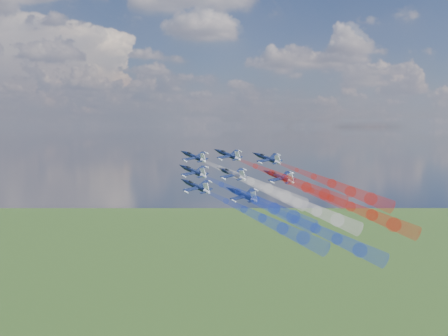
{
  "coord_description": "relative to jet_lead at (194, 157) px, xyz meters",
  "views": [
    {
      "loc": [
        -12.17,
        -195.11,
        153.77
      ],
      "look_at": [
        24.66,
        -21.27,
        139.92
      ],
      "focal_mm": 42.29,
      "sensor_mm": 36.0,
      "label": 1
    }
  ],
  "objects": [
    {
      "name": "trail_center_third",
      "position": [
        26.13,
        -35.75,
        -12.18
      ],
      "size": [
        28.14,
        36.77,
        16.4
      ],
      "primitive_type": null,
      "rotation": [
        0.27,
        -0.24,
        0.57
      ],
      "color": "white"
    },
    {
      "name": "jet_rear_right",
      "position": [
        25.46,
        -19.73,
        -5.93
      ],
      "size": [
        16.58,
        17.21,
        9.44
      ],
      "primitive_type": null,
      "rotation": [
        0.27,
        -0.24,
        0.57
      ],
      "color": "black"
    },
    {
      "name": "trail_lead",
      "position": [
        15.52,
        -21.01,
        -7.13
      ],
      "size": [
        28.14,
        36.77,
        16.4
      ],
      "primitive_type": null,
      "rotation": [
        0.27,
        -0.24,
        0.57
      ],
      "color": "white"
    },
    {
      "name": "jet_rear_left",
      "position": [
        10.68,
        -28.95,
        -10.33
      ],
      "size": [
        16.58,
        17.21,
        9.44
      ],
      "primitive_type": null,
      "rotation": [
        0.27,
        -0.24,
        0.57
      ],
      "color": "black"
    },
    {
      "name": "trail_inner_right",
      "position": [
        27.48,
        -23.15,
        -6.53
      ],
      "size": [
        28.14,
        36.77,
        16.4
      ],
      "primitive_type": null,
      "rotation": [
        0.27,
        -0.24,
        0.57
      ],
      "color": "red"
    },
    {
      "name": "jet_outer_left",
      "position": [
        -2.93,
        -23.43,
        -7.97
      ],
      "size": [
        16.58,
        17.21,
        9.44
      ],
      "primitive_type": null,
      "rotation": [
        0.27,
        -0.24,
        0.57
      ],
      "color": "black"
    },
    {
      "name": "trail_inner_left",
      "position": [
        13.31,
        -34.15,
        -11.25
      ],
      "size": [
        28.14,
        36.77,
        16.4
      ],
      "primitive_type": null,
      "rotation": [
        0.27,
        -0.24,
        0.57
      ],
      "color": "#1732C6"
    },
    {
      "name": "jet_inner_left",
      "position": [
        -2.21,
        -13.13,
        -4.11
      ],
      "size": [
        16.58,
        17.21,
        9.44
      ],
      "primitive_type": null,
      "rotation": [
        0.27,
        -0.24,
        0.57
      ],
      "color": "black"
    },
    {
      "name": "jet_outer_right",
      "position": [
        25.43,
        -5.87,
        -0.61
      ],
      "size": [
        16.58,
        17.21,
        9.44
      ],
      "primitive_type": null,
      "rotation": [
        0.27,
        -0.24,
        0.57
      ],
      "color": "black"
    },
    {
      "name": "trail_rear_right",
      "position": [
        40.97,
        -40.75,
        -13.07
      ],
      "size": [
        28.14,
        36.77,
        16.4
      ],
      "primitive_type": null,
      "rotation": [
        0.27,
        -0.24,
        0.57
      ],
      "color": "red"
    },
    {
      "name": "trail_rear_left",
      "position": [
        26.2,
        -49.97,
        -17.46
      ],
      "size": [
        28.14,
        36.77,
        16.4
      ],
      "primitive_type": null,
      "rotation": [
        0.27,
        -0.24,
        0.57
      ],
      "color": "#1732C6"
    },
    {
      "name": "jet_inner_right",
      "position": [
        11.97,
        -2.14,
        0.6
      ],
      "size": [
        16.58,
        17.21,
        9.44
      ],
      "primitive_type": null,
      "rotation": [
        0.27,
        -0.24,
        0.57
      ],
      "color": "black"
    },
    {
      "name": "trail_outer_right",
      "position": [
        40.95,
        -26.88,
        -7.74
      ],
      "size": [
        28.14,
        36.77,
        16.4
      ],
      "primitive_type": null,
      "rotation": [
        0.27,
        -0.24,
        0.57
      ],
      "color": "red"
    },
    {
      "name": "jet_center_third",
      "position": [
        10.61,
        -14.74,
        -5.04
      ],
      "size": [
        16.58,
        17.21,
        9.44
      ],
      "primitive_type": null,
      "rotation": [
        0.27,
        -0.24,
        0.57
      ],
      "color": "black"
    },
    {
      "name": "trail_outer_left",
      "position": [
        12.59,
        -44.45,
        -15.11
      ],
      "size": [
        28.14,
        36.77,
        16.4
      ],
      "primitive_type": null,
      "rotation": [
        0.27,
        -0.24,
        0.57
      ],
      "color": "#1732C6"
    },
    {
      "name": "jet_lead",
      "position": [
        0.0,
        0.0,
        0.0
      ],
      "size": [
        16.58,
        17.21,
        9.44
      ],
      "primitive_type": null,
      "rotation": [
        0.27,
        -0.24,
        0.57
      ],
      "color": "black"
    }
  ]
}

